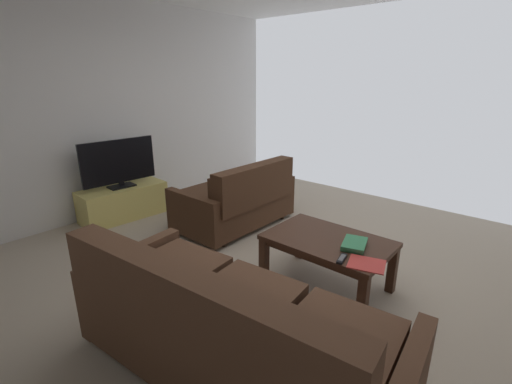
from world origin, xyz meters
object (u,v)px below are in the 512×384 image
object	(u,v)px
loveseat_near	(238,199)
flat_tv	(119,163)
sofa_main	(227,328)
coffee_table	(328,246)
tv_stand	(124,202)
tv_remote	(342,259)
loose_magazine	(367,264)
book_stack	(354,244)

from	to	relation	value
loveseat_near	flat_tv	size ratio (longest dim) A/B	1.49
sofa_main	coffee_table	size ratio (longest dim) A/B	2.08
coffee_table	flat_tv	bearing A→B (deg)	6.11
tv_stand	tv_remote	world-z (taller)	tv_remote
loose_magazine	coffee_table	bearing A→B (deg)	48.26
tv_stand	book_stack	world-z (taller)	book_stack
book_stack	loose_magazine	distance (m)	0.29
sofa_main	book_stack	xyz separation A→B (m)	(-0.18, -1.29, 0.12)
sofa_main	coffee_table	xyz separation A→B (m)	(0.06, -1.29, 0.03)
coffee_table	tv_remote	bearing A→B (deg)	135.36
loveseat_near	book_stack	xyz separation A→B (m)	(-1.76, 0.48, 0.14)
coffee_table	flat_tv	size ratio (longest dim) A/B	1.08
flat_tv	tv_remote	distance (m)	3.14
loveseat_near	coffee_table	bearing A→B (deg)	162.63
loveseat_near	tv_stand	bearing A→B (deg)	30.36
sofa_main	book_stack	distance (m)	1.31
loveseat_near	loose_magazine	distance (m)	2.08
flat_tv	loose_magazine	bearing A→B (deg)	-178.19
sofa_main	loveseat_near	xyz separation A→B (m)	(1.59, -1.76, -0.02)
tv_stand	loose_magazine	size ratio (longest dim) A/B	4.23
flat_tv	sofa_main	bearing A→B (deg)	161.47
coffee_table	tv_remote	world-z (taller)	tv_remote
loveseat_near	tv_remote	bearing A→B (deg)	157.60
coffee_table	sofa_main	bearing A→B (deg)	92.73
flat_tv	book_stack	xyz separation A→B (m)	(-3.10, -0.31, -0.26)
coffee_table	loose_magazine	distance (m)	0.49
book_stack	loveseat_near	bearing A→B (deg)	-15.11
coffee_table	book_stack	size ratio (longest dim) A/B	3.39
coffee_table	tv_remote	size ratio (longest dim) A/B	6.23
coffee_table	loose_magazine	world-z (taller)	loose_magazine
loose_magazine	tv_stand	bearing A→B (deg)	74.99
tv_remote	loose_magazine	world-z (taller)	tv_remote
flat_tv	loose_magazine	world-z (taller)	flat_tv
tv_stand	tv_remote	bearing A→B (deg)	-179.16
tv_stand	book_stack	bearing A→B (deg)	-174.33
sofa_main	coffee_table	bearing A→B (deg)	-87.27
book_stack	tv_remote	bearing A→B (deg)	95.83
tv_remote	book_stack	bearing A→B (deg)	-84.17
loveseat_near	flat_tv	distance (m)	1.60
tv_remote	sofa_main	bearing A→B (deg)	78.84
sofa_main	tv_stand	xyz separation A→B (m)	(2.92, -0.98, -0.15)
sofa_main	tv_stand	distance (m)	3.09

